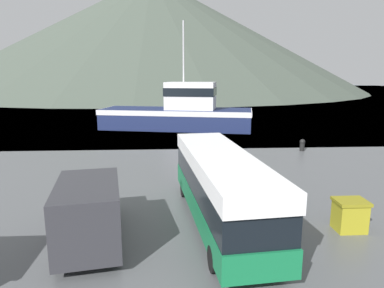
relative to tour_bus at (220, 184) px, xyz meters
name	(u,v)px	position (x,y,z in m)	size (l,w,h in m)	color
water_surface	(181,90)	(1.95, 135.25, -1.77)	(240.00, 240.00, 0.00)	slate
hill_backdrop	(153,35)	(-9.46, 133.81, 20.74)	(164.55, 164.55, 45.02)	#424C42
tour_bus	(220,184)	(0.00, 0.00, 0.00)	(3.45, 10.52, 3.13)	#146B3D
delivery_van	(90,210)	(-5.18, -1.46, -0.43)	(3.16, 6.02, 2.55)	#2D2D33
fishing_boat	(180,112)	(-1.10, 26.86, 0.25)	(18.59, 9.23, 12.39)	#19234C
storage_bin	(350,215)	(5.29, -1.00, -1.09)	(1.29, 1.04, 1.33)	olive
small_boat	(145,118)	(-5.83, 34.12, -1.29)	(7.07, 3.59, 0.96)	#19234C
mooring_bollard	(302,144)	(9.03, 14.04, -1.22)	(0.45, 0.45, 1.01)	black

